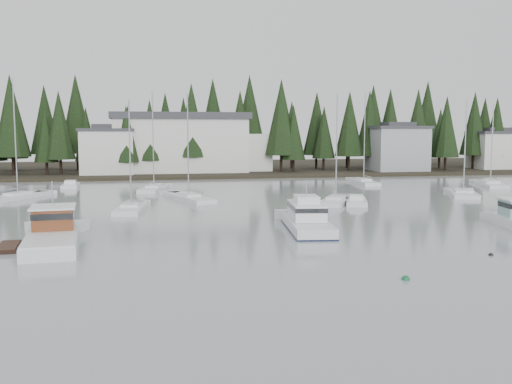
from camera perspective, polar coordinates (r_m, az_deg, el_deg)
ground at (r=27.91m, az=12.37°, el=-10.68°), size 260.00×260.00×0.00m
far_shore_land at (r=122.30m, az=-5.52°, el=2.31°), size 240.00×54.00×1.00m
conifer_treeline at (r=111.37m, az=-5.03°, el=1.95°), size 200.00×22.00×20.00m
house_west at (r=103.91m, az=-14.63°, el=4.05°), size 9.54×7.42×8.75m
house_east_a at (r=112.68m, az=13.95°, el=4.34°), size 10.60×8.48×9.25m
house_east_b at (r=125.09m, az=22.80°, el=3.97°), size 9.54×7.42×8.25m
harbor_inn at (r=107.22m, az=-6.45°, el=4.87°), size 29.50×11.50×10.90m
lobster_boat_brown at (r=42.59m, az=-19.82°, el=-4.30°), size 5.85×10.46×5.03m
cabin_cruiser_center at (r=46.69m, az=5.11°, el=-2.99°), size 4.15×10.22×4.27m
sailboat_0 at (r=75.56m, az=20.01°, el=-0.30°), size 6.06×8.86×12.16m
sailboat_2 at (r=90.75m, az=22.38°, el=0.62°), size 5.64×10.24×12.58m
sailboat_3 at (r=78.41m, az=-10.16°, el=0.21°), size 4.58×9.05×13.82m
sailboat_4 at (r=64.43m, az=7.98°, el=-1.02°), size 6.22×8.50×12.67m
sailboat_5 at (r=73.61m, az=-22.71°, el=-0.54°), size 6.61×9.28×14.81m
sailboat_6 at (r=67.28m, az=-6.75°, el=-0.72°), size 5.72×10.91×12.90m
sailboat_8 at (r=58.92m, az=-12.36°, el=-1.78°), size 3.45×8.66×11.63m
sailboat_10 at (r=89.28m, az=10.71°, el=0.90°), size 3.14×9.77×14.29m
runabout_1 at (r=63.83m, az=10.00°, el=-1.07°), size 3.87×6.02×1.42m
runabout_3 at (r=85.66m, az=-18.06°, el=0.53°), size 2.36×5.32×1.42m
mooring_buoy_green at (r=32.19m, az=14.73°, el=-8.48°), size 0.47×0.47×0.47m
mooring_buoy_dark at (r=40.05m, az=22.43°, el=-5.88°), size 0.33×0.33×0.33m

